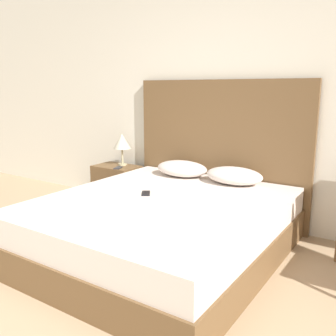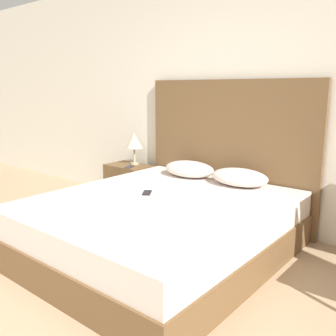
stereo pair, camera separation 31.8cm
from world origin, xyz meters
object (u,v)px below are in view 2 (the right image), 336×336
Objects in this scene: table_lamp at (134,141)px; bed at (160,227)px; nightstand at (129,184)px; phone_on_bed at (147,193)px; phone_on_nightstand at (129,167)px.

bed is at bearing -37.79° from table_lamp.
nightstand is at bearing -118.76° from table_lamp.
nightstand is 1.39× the size of table_lamp.
table_lamp is at bearing 142.21° from bed.
phone_on_bed is 1.36m from nightstand.
phone_on_bed reaches higher than phone_on_nightstand.
phone_on_bed is (-0.20, 0.06, 0.25)m from bed.
phone_on_bed is at bearing -41.04° from table_lamp.
bed is at bearing -16.80° from phone_on_bed.
bed is 1.64m from table_lamp.
bed reaches higher than nightstand.
phone_on_nightstand reaches higher than bed.
bed is 1.54m from nightstand.
nightstand is 0.53m from table_lamp.
phone_on_nightstand is (0.11, -0.09, 0.25)m from nightstand.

